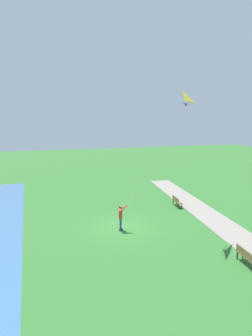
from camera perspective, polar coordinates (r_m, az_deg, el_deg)
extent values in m
plane|color=#33702D|center=(20.22, -0.87, -12.15)|extent=(120.00, 120.00, 0.00)
cube|color=gray|center=(21.83, 19.12, -11.01)|extent=(7.83, 31.94, 0.02)
cube|color=#232328|center=(19.93, -1.03, -12.39)|extent=(0.26, 0.19, 0.06)
cylinder|color=#2D4C8E|center=(19.78, -1.09, -11.26)|extent=(0.14, 0.14, 0.82)
cube|color=#232328|center=(19.71, -1.06, -12.65)|extent=(0.26, 0.19, 0.06)
cylinder|color=#2D4C8E|center=(19.56, -1.13, -11.51)|extent=(0.14, 0.14, 0.82)
cube|color=red|center=(19.43, -1.12, -9.43)|extent=(0.35, 0.45, 0.60)
sphere|color=#996B4C|center=(19.29, -1.12, -8.13)|extent=(0.22, 0.22, 0.22)
ellipsoid|color=black|center=(19.27, -1.17, -8.02)|extent=(0.29, 0.29, 0.13)
cylinder|color=red|center=(19.36, -0.45, -8.09)|extent=(0.42, 0.49, 0.43)
cylinder|color=red|center=(19.19, -0.47, -8.25)|extent=(0.56, 0.16, 0.43)
sphere|color=#996B4C|center=(19.23, 0.02, -7.80)|extent=(0.10, 0.10, 0.10)
pyramid|color=yellow|center=(18.80, 11.38, 13.98)|extent=(1.75, 1.65, 0.83)
cone|color=purple|center=(18.68, 12.19, 12.45)|extent=(0.28, 0.28, 0.22)
cylinder|color=black|center=(18.68, 12.20, 12.79)|extent=(1.29, 1.14, 0.02)
cylinder|color=silver|center=(18.56, 5.97, 2.11)|extent=(3.59, 1.44, 6.70)
cube|color=olive|center=(25.37, 10.50, -6.75)|extent=(0.69, 1.55, 0.05)
cube|color=olive|center=(25.24, 10.11, -6.29)|extent=(0.30, 1.48, 0.40)
cube|color=#2D2D33|center=(26.09, 10.31, -6.81)|extent=(0.07, 0.07, 0.45)
cube|color=#2D2D33|center=(25.98, 9.64, -6.86)|extent=(0.07, 0.07, 0.45)
cube|color=#2D2D33|center=(24.89, 11.37, -7.64)|extent=(0.07, 0.07, 0.45)
cube|color=#2D2D33|center=(24.78, 10.68, -7.69)|extent=(0.07, 0.07, 0.45)
cube|color=olive|center=(16.56, 23.66, -16.32)|extent=(0.69, 1.55, 0.05)
cube|color=olive|center=(16.37, 23.14, -15.73)|extent=(0.30, 1.48, 0.40)
cube|color=#2D2D33|center=(17.24, 22.81, -16.05)|extent=(0.07, 0.07, 0.45)
cube|color=#2D2D33|center=(17.08, 21.87, -16.23)|extent=(0.07, 0.07, 0.45)
cube|color=#2D2D33|center=(16.08, 24.48, -18.07)|extent=(0.07, 0.07, 0.45)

